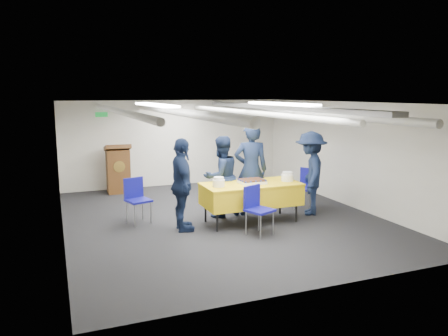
{
  "coord_description": "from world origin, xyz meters",
  "views": [
    {
      "loc": [
        -3.05,
        -7.96,
        2.48
      ],
      "look_at": [
        -0.02,
        -0.2,
        1.05
      ],
      "focal_mm": 35.0,
      "sensor_mm": 36.0,
      "label": 1
    }
  ],
  "objects_px": {
    "sailor_d": "(310,173)",
    "chair_right": "(307,184)",
    "podium": "(118,169)",
    "sailor_b": "(221,177)",
    "sailor_a": "(251,170)",
    "chair_left": "(136,196)",
    "serving_table": "(251,194)",
    "chair_near": "(256,205)",
    "sailor_c": "(182,185)",
    "sheet_cake": "(252,181)"
  },
  "relations": [
    {
      "from": "sailor_d",
      "to": "chair_right",
      "type": "bearing_deg",
      "value": -174.29
    },
    {
      "from": "podium",
      "to": "sailor_b",
      "type": "xyz_separation_m",
      "value": [
        1.64,
        -2.94,
        0.21
      ]
    },
    {
      "from": "chair_right",
      "to": "sailor_a",
      "type": "xyz_separation_m",
      "value": [
        -1.36,
        -0.05,
        0.41
      ]
    },
    {
      "from": "sailor_a",
      "to": "chair_left",
      "type": "bearing_deg",
      "value": 9.43
    },
    {
      "from": "serving_table",
      "to": "chair_right",
      "type": "xyz_separation_m",
      "value": [
        1.58,
        0.53,
        -0.03
      ]
    },
    {
      "from": "sailor_d",
      "to": "chair_near",
      "type": "bearing_deg",
      "value": -33.75
    },
    {
      "from": "sailor_a",
      "to": "serving_table",
      "type": "bearing_deg",
      "value": 83.15
    },
    {
      "from": "serving_table",
      "to": "podium",
      "type": "distance_m",
      "value": 4.08
    },
    {
      "from": "serving_table",
      "to": "sailor_d",
      "type": "relative_size",
      "value": 1.1
    },
    {
      "from": "chair_right",
      "to": "sailor_d",
      "type": "bearing_deg",
      "value": -114.18
    },
    {
      "from": "chair_left",
      "to": "sailor_d",
      "type": "xyz_separation_m",
      "value": [
        3.46,
        -0.69,
        0.33
      ]
    },
    {
      "from": "sailor_b",
      "to": "chair_near",
      "type": "bearing_deg",
      "value": 82.12
    },
    {
      "from": "chair_near",
      "to": "sailor_a",
      "type": "bearing_deg",
      "value": 69.64
    },
    {
      "from": "podium",
      "to": "sailor_c",
      "type": "xyz_separation_m",
      "value": [
        0.65,
        -3.56,
        0.23
      ]
    },
    {
      "from": "chair_right",
      "to": "sailor_b",
      "type": "xyz_separation_m",
      "value": [
        -1.97,
        0.06,
        0.29
      ]
    },
    {
      "from": "chair_left",
      "to": "sailor_c",
      "type": "bearing_deg",
      "value": -49.9
    },
    {
      "from": "serving_table",
      "to": "chair_right",
      "type": "bearing_deg",
      "value": 18.7
    },
    {
      "from": "podium",
      "to": "chair_near",
      "type": "height_order",
      "value": "podium"
    },
    {
      "from": "chair_right",
      "to": "podium",
      "type": "bearing_deg",
      "value": 140.25
    },
    {
      "from": "chair_near",
      "to": "chair_left",
      "type": "relative_size",
      "value": 1.0
    },
    {
      "from": "sailor_b",
      "to": "podium",
      "type": "bearing_deg",
      "value": -76.15
    },
    {
      "from": "chair_left",
      "to": "sailor_a",
      "type": "bearing_deg",
      "value": -7.6
    },
    {
      "from": "sheet_cake",
      "to": "chair_near",
      "type": "relative_size",
      "value": 0.57
    },
    {
      "from": "serving_table",
      "to": "chair_right",
      "type": "height_order",
      "value": "chair_right"
    },
    {
      "from": "serving_table",
      "to": "sailor_c",
      "type": "distance_m",
      "value": 1.42
    },
    {
      "from": "podium",
      "to": "sheet_cake",
      "type": "bearing_deg",
      "value": -60.17
    },
    {
      "from": "podium",
      "to": "sailor_a",
      "type": "height_order",
      "value": "sailor_a"
    },
    {
      "from": "podium",
      "to": "sailor_c",
      "type": "distance_m",
      "value": 3.63
    },
    {
      "from": "podium",
      "to": "chair_right",
      "type": "bearing_deg",
      "value": -39.75
    },
    {
      "from": "sheet_cake",
      "to": "chair_right",
      "type": "distance_m",
      "value": 1.69
    },
    {
      "from": "sailor_b",
      "to": "sailor_a",
      "type": "bearing_deg",
      "value": 154.41
    },
    {
      "from": "sailor_d",
      "to": "sailor_c",
      "type": "bearing_deg",
      "value": -57.59
    },
    {
      "from": "podium",
      "to": "sailor_c",
      "type": "relative_size",
      "value": 0.74
    },
    {
      "from": "serving_table",
      "to": "sailor_a",
      "type": "relative_size",
      "value": 1.0
    },
    {
      "from": "chair_right",
      "to": "chair_left",
      "type": "relative_size",
      "value": 1.0
    },
    {
      "from": "chair_near",
      "to": "sailor_b",
      "type": "distance_m",
      "value": 1.34
    },
    {
      "from": "serving_table",
      "to": "sheet_cake",
      "type": "relative_size",
      "value": 3.83
    },
    {
      "from": "sailor_b",
      "to": "sailor_c",
      "type": "bearing_deg",
      "value": 16.74
    },
    {
      "from": "sailor_c",
      "to": "sailor_d",
      "type": "distance_m",
      "value": 2.77
    },
    {
      "from": "chair_right",
      "to": "sailor_d",
      "type": "height_order",
      "value": "sailor_d"
    },
    {
      "from": "serving_table",
      "to": "chair_left",
      "type": "xyz_separation_m",
      "value": [
        -2.07,
        0.79,
        -0.03
      ]
    },
    {
      "from": "serving_table",
      "to": "sailor_b",
      "type": "height_order",
      "value": "sailor_b"
    },
    {
      "from": "sailor_b",
      "to": "serving_table",
      "type": "bearing_deg",
      "value": 107.95
    },
    {
      "from": "sailor_c",
      "to": "sailor_d",
      "type": "bearing_deg",
      "value": -80.58
    },
    {
      "from": "sheet_cake",
      "to": "chair_left",
      "type": "height_order",
      "value": "chair_left"
    },
    {
      "from": "sheet_cake",
      "to": "sailor_b",
      "type": "relative_size",
      "value": 0.3
    },
    {
      "from": "serving_table",
      "to": "chair_near",
      "type": "distance_m",
      "value": 0.73
    },
    {
      "from": "sailor_c",
      "to": "chair_near",
      "type": "bearing_deg",
      "value": -113.25
    },
    {
      "from": "sailor_d",
      "to": "chair_left",
      "type": "bearing_deg",
      "value": -71.46
    },
    {
      "from": "sailor_c",
      "to": "chair_right",
      "type": "bearing_deg",
      "value": -72.45
    }
  ]
}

